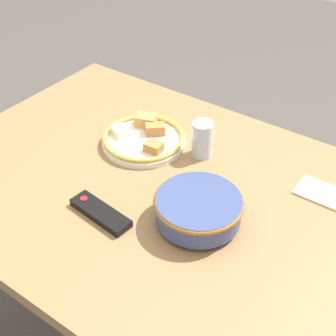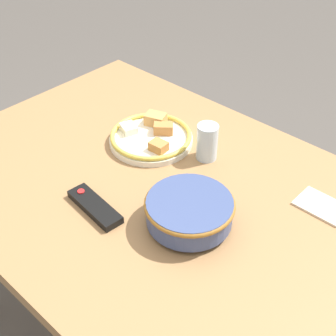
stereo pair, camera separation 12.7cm
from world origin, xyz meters
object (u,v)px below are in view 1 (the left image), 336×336
at_px(noodle_bowl, 198,208).
at_px(drinking_glass, 202,139).
at_px(tv_remote, 100,213).
at_px(food_plate, 144,138).

xyz_separation_m(noodle_bowl, drinking_glass, (0.14, -0.24, 0.01)).
distance_m(tv_remote, drinking_glass, 0.38).
relative_size(noodle_bowl, tv_remote, 1.22).
xyz_separation_m(food_plate, tv_remote, (-0.10, 0.31, -0.01)).
bearing_deg(food_plate, drinking_glass, -163.30).
relative_size(food_plate, tv_remote, 1.41).
distance_m(noodle_bowl, drinking_glass, 0.28).
relative_size(food_plate, drinking_glass, 2.33).
bearing_deg(noodle_bowl, food_plate, -31.08).
distance_m(food_plate, tv_remote, 0.33).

